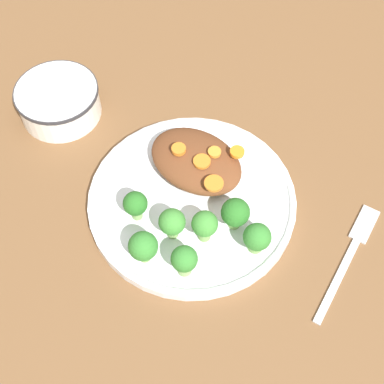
{
  "coord_description": "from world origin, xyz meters",
  "views": [
    {
      "loc": [
        0.23,
        -0.31,
        0.64
      ],
      "look_at": [
        0.0,
        0.0,
        0.03
      ],
      "focal_mm": 50.0,
      "sensor_mm": 36.0,
      "label": 1
    }
  ],
  "objects": [
    {
      "name": "broccoli_floret_6",
      "position": [
        0.07,
        0.0,
        0.05
      ],
      "size": [
        0.04,
        0.04,
        0.05
      ],
      "color": "#7FA85B",
      "rests_on": "plate"
    },
    {
      "name": "broccoli_floret_2",
      "position": [
        0.06,
        -0.09,
        0.05
      ],
      "size": [
        0.03,
        0.03,
        0.05
      ],
      "color": "#7FA85B",
      "rests_on": "plate"
    },
    {
      "name": "carrot_slice_3",
      "position": [
        -0.05,
        0.03,
        0.05
      ],
      "size": [
        0.02,
        0.02,
        0.01
      ],
      "primitive_type": "cylinder",
      "color": "orange",
      "rests_on": "stew_mound"
    },
    {
      "name": "broccoli_floret_1",
      "position": [
        0.05,
        -0.04,
        0.05
      ],
      "size": [
        0.03,
        0.03,
        0.05
      ],
      "color": "#759E51",
      "rests_on": "plate"
    },
    {
      "name": "dip_bowl",
      "position": [
        -0.26,
        0.01,
        0.03
      ],
      "size": [
        0.13,
        0.13,
        0.05
      ],
      "color": "white",
      "rests_on": "ground_plane"
    },
    {
      "name": "carrot_slice_0",
      "position": [
        0.02,
        0.08,
        0.05
      ],
      "size": [
        0.02,
        0.02,
        0.01
      ],
      "primitive_type": "cylinder",
      "color": "orange",
      "rests_on": "stew_mound"
    },
    {
      "name": "carrot_slice_2",
      "position": [
        0.02,
        0.02,
        0.05
      ],
      "size": [
        0.03,
        0.03,
        0.0
      ],
      "primitive_type": "cylinder",
      "color": "orange",
      "rests_on": "stew_mound"
    },
    {
      "name": "broccoli_floret_0",
      "position": [
        -0.04,
        -0.07,
        0.05
      ],
      "size": [
        0.03,
        0.03,
        0.05
      ],
      "color": "#7FA85B",
      "rests_on": "plate"
    },
    {
      "name": "ground_plane",
      "position": [
        0.0,
        0.0,
        0.0
      ],
      "size": [
        4.0,
        4.0,
        0.0
      ],
      "primitive_type": "plane",
      "color": "brown"
    },
    {
      "name": "carrot_slice_4",
      "position": [
        -0.01,
        0.04,
        0.05
      ],
      "size": [
        0.02,
        0.02,
        0.0
      ],
      "primitive_type": "cylinder",
      "color": "orange",
      "rests_on": "stew_mound"
    },
    {
      "name": "broccoli_floret_5",
      "position": [
        0.11,
        -0.01,
        0.04
      ],
      "size": [
        0.04,
        0.04,
        0.05
      ],
      "color": "#759E51",
      "rests_on": "plate"
    },
    {
      "name": "broccoli_floret_3",
      "position": [
        0.01,
        -0.11,
        0.05
      ],
      "size": [
        0.04,
        0.04,
        0.05
      ],
      "color": "#759E51",
      "rests_on": "plate"
    },
    {
      "name": "stew_mound",
      "position": [
        -0.03,
        0.04,
        0.03
      ],
      "size": [
        0.14,
        0.1,
        0.04
      ],
      "primitive_type": "ellipsoid",
      "color": "brown",
      "rests_on": "plate"
    },
    {
      "name": "broccoli_floret_4",
      "position": [
        0.01,
        -0.06,
        0.05
      ],
      "size": [
        0.03,
        0.03,
        0.05
      ],
      "color": "#7FA85B",
      "rests_on": "plate"
    },
    {
      "name": "fork",
      "position": [
        0.21,
        0.07,
        0.0
      ],
      "size": [
        0.04,
        0.19,
        0.01
      ],
      "rotation": [
        0.0,
        0.0,
        7.96
      ],
      "color": "silver",
      "rests_on": "ground_plane"
    },
    {
      "name": "carrot_slice_1",
      "position": [
        -0.01,
        0.06,
        0.05
      ],
      "size": [
        0.02,
        0.02,
        0.0
      ],
      "primitive_type": "cylinder",
      "color": "orange",
      "rests_on": "stew_mound"
    },
    {
      "name": "plate",
      "position": [
        0.0,
        0.0,
        0.01
      ],
      "size": [
        0.28,
        0.28,
        0.02
      ],
      "color": "white",
      "rests_on": "ground_plane"
    }
  ]
}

